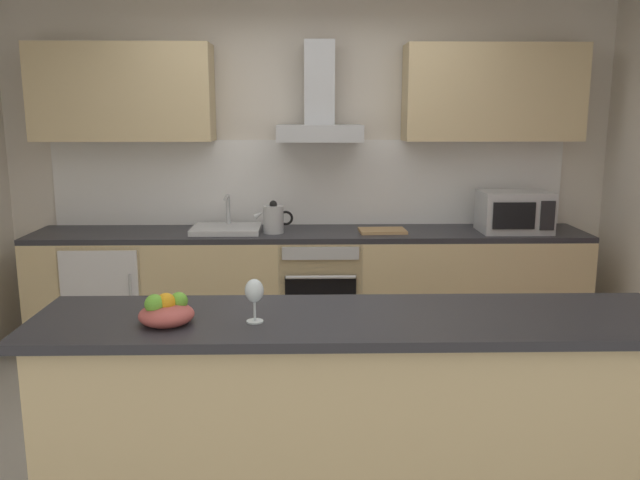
% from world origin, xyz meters
% --- Properties ---
extents(ground, '(5.65, 4.48, 0.02)m').
position_xyz_m(ground, '(0.00, 0.00, -0.01)').
color(ground, gray).
extents(wall_back, '(5.65, 0.12, 2.60)m').
position_xyz_m(wall_back, '(0.00, 1.80, 1.30)').
color(wall_back, silver).
rests_on(wall_back, ground).
extents(backsplash_tile, '(3.95, 0.02, 0.66)m').
position_xyz_m(backsplash_tile, '(0.00, 1.73, 1.23)').
color(backsplash_tile, white).
extents(counter_back, '(4.09, 0.60, 0.90)m').
position_xyz_m(counter_back, '(0.00, 1.42, 0.45)').
color(counter_back, '#D1B784').
rests_on(counter_back, ground).
extents(counter_island, '(2.68, 0.64, 0.95)m').
position_xyz_m(counter_island, '(0.19, -0.76, 0.48)').
color(counter_island, '#D1B784').
rests_on(counter_island, ground).
extents(upper_cabinets, '(4.04, 0.32, 0.70)m').
position_xyz_m(upper_cabinets, '(0.00, 1.57, 1.91)').
color(upper_cabinets, '#D1B784').
extents(oven, '(0.60, 0.62, 0.80)m').
position_xyz_m(oven, '(0.08, 1.40, 0.46)').
color(oven, slate).
rests_on(oven, ground).
extents(refrigerator, '(0.58, 0.60, 0.85)m').
position_xyz_m(refrigerator, '(-1.48, 1.39, 0.43)').
color(refrigerator, white).
rests_on(refrigerator, ground).
extents(microwave, '(0.50, 0.38, 0.30)m').
position_xyz_m(microwave, '(1.51, 1.37, 1.05)').
color(microwave, '#B7BABC').
rests_on(microwave, counter_back).
extents(sink, '(0.50, 0.40, 0.26)m').
position_xyz_m(sink, '(-0.61, 1.41, 0.93)').
color(sink, silver).
rests_on(sink, counter_back).
extents(kettle, '(0.29, 0.15, 0.24)m').
position_xyz_m(kettle, '(-0.26, 1.36, 1.01)').
color(kettle, '#B7BABC').
rests_on(kettle, counter_back).
extents(range_hood, '(0.62, 0.45, 0.72)m').
position_xyz_m(range_hood, '(0.08, 1.52, 1.79)').
color(range_hood, '#B7BABC').
extents(wine_glass, '(0.08, 0.08, 0.18)m').
position_xyz_m(wine_glass, '(-0.23, -0.83, 1.07)').
color(wine_glass, silver).
rests_on(wine_glass, counter_island).
extents(fruit_bowl, '(0.22, 0.22, 0.13)m').
position_xyz_m(fruit_bowl, '(-0.58, -0.84, 0.99)').
color(fruit_bowl, '#B24C47').
rests_on(fruit_bowl, counter_island).
extents(chopping_board, '(0.35, 0.24, 0.02)m').
position_xyz_m(chopping_board, '(0.54, 1.37, 0.91)').
color(chopping_board, tan).
rests_on(chopping_board, counter_back).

